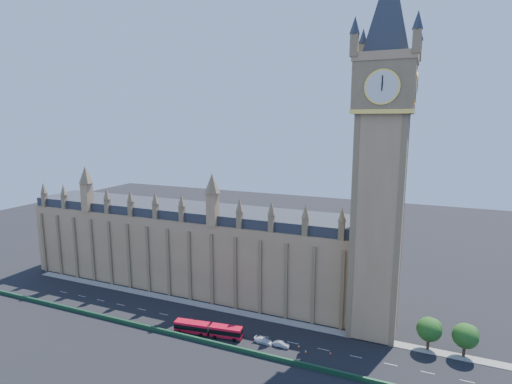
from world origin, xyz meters
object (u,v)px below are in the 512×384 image
at_px(car_grey, 212,329).
at_px(car_white, 264,341).
at_px(car_silver, 281,344).
at_px(red_bus, 208,329).

xyz_separation_m(car_grey, car_white, (15.06, 0.02, -0.08)).
relative_size(car_silver, car_white, 0.86).
bearing_deg(car_silver, car_white, 93.98).
bearing_deg(car_grey, car_silver, -84.77).
bearing_deg(car_white, red_bus, 100.92).
xyz_separation_m(red_bus, car_silver, (19.86, 2.29, -0.98)).
bearing_deg(red_bus, car_silver, -0.98).
relative_size(red_bus, car_silver, 4.51).
height_order(red_bus, car_grey, red_bus).
distance_m(red_bus, car_silver, 20.02).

